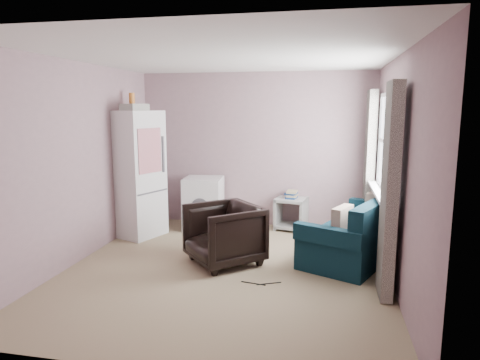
# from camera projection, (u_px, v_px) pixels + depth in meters

# --- Properties ---
(room) EXTENTS (3.84, 4.24, 2.54)m
(room) POSITION_uv_depth(u_px,v_px,m) (227.00, 167.00, 4.97)
(room) COLOR #948060
(room) RESTS_ON ground
(armchair) EXTENTS (1.10, 1.10, 0.83)m
(armchair) POSITION_uv_depth(u_px,v_px,m) (224.00, 231.00, 5.33)
(armchair) COLOR black
(armchair) RESTS_ON ground
(fridge) EXTENTS (0.84, 0.84, 2.15)m
(fridge) POSITION_uv_depth(u_px,v_px,m) (136.00, 173.00, 6.44)
(fridge) COLOR silver
(fridge) RESTS_ON ground
(washing_machine) EXTENTS (0.64, 0.64, 0.83)m
(washing_machine) POSITION_uv_depth(u_px,v_px,m) (204.00, 202.00, 6.88)
(washing_machine) COLOR silver
(washing_machine) RESTS_ON ground
(side_table) EXTENTS (0.54, 0.54, 0.63)m
(side_table) POSITION_uv_depth(u_px,v_px,m) (291.00, 211.00, 6.85)
(side_table) COLOR gray
(side_table) RESTS_ON ground
(sofa) EXTENTS (1.52, 2.02, 0.82)m
(sofa) POSITION_uv_depth(u_px,v_px,m) (359.00, 235.00, 5.55)
(sofa) COLOR #0B2733
(sofa) RESTS_ON ground
(window_dressing) EXTENTS (0.17, 2.62, 2.18)m
(window_dressing) POSITION_uv_depth(u_px,v_px,m) (378.00, 175.00, 5.32)
(window_dressing) COLOR white
(window_dressing) RESTS_ON ground
(floor_cables) EXTENTS (0.45, 0.13, 0.01)m
(floor_cables) POSITION_uv_depth(u_px,v_px,m) (261.00, 283.00, 4.74)
(floor_cables) COLOR black
(floor_cables) RESTS_ON ground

